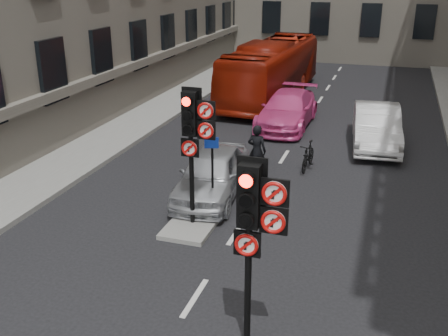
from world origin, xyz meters
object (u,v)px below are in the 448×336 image
Objects in this scene: car_silver at (212,173)px; bus_red at (272,70)px; signal_near at (254,217)px; car_pink at (287,110)px; car_white at (376,126)px; motorcyclist at (257,151)px; signal_far at (194,128)px; motorcycle at (308,156)px; info_sign at (212,164)px.

bus_red is (-1.16, 12.58, 0.75)m from car_silver.
signal_near is at bearing -69.16° from car_silver.
car_white is at bearing -22.38° from car_pink.
signal_near is 0.85× the size of car_silver.
signal_far is at bearing 87.42° from motorcyclist.
car_silver is 2.71× the size of motorcycle.
info_sign reaches higher than car_pink.
car_silver is 3.89m from motorcycle.
signal_near is at bearing -102.65° from car_white.
motorcycle is 0.72× the size of info_sign.
signal_near is 0.76× the size of car_white.
motorcyclist is 3.32m from info_sign.
motorcycle is 0.90× the size of motorcyclist.
signal_far is 2.83m from car_silver.
car_pink reaches higher than motorcycle.
motorcycle is 4.87m from info_sign.
car_pink is at bearing -66.01° from bus_red.
bus_red is 10.82m from motorcyclist.
motorcyclist is at bearing 66.00° from info_sign.
car_white is (4.14, 8.29, -1.93)m from signal_far.
bus_red is 13.94m from info_sign.
signal_far is 4.42m from motorcyclist.
car_pink is at bearing 80.92° from car_silver.
car_pink is 2.30× the size of info_sign.
motorcycle is (-0.49, 9.10, -2.12)m from signal_near.
signal_far reaches higher than car_silver.
car_silver is 2.14m from motorcyclist.
car_white is 0.94× the size of car_pink.
motorcycle is (3.49, -9.49, -1.00)m from bus_red.
car_pink is (0.65, 7.86, 0.00)m from car_silver.
info_sign is (-0.40, -3.23, 0.65)m from motorcyclist.
signal_far is at bearing -91.76° from car_pink.
bus_red is at bearing 90.87° from car_silver.
signal_near reaches higher than car_silver.
motorcycle is at bearing -136.77° from motorcyclist.
signal_far is 1.66× the size of info_sign.
car_white is 5.58m from motorcyclist.
motorcyclist is at bearing 104.02° from signal_near.
signal_far is at bearing -123.17° from info_sign.
info_sign is (0.44, -1.27, 0.80)m from car_silver.
car_silver is at bearing 73.01° from motorcyclist.
signal_near reaches higher than bus_red.
car_pink is at bearing -81.98° from motorcyclist.
signal_far is 0.34× the size of bus_red.
info_sign reaches higher than car_silver.
car_white is at bearing -123.11° from motorcyclist.
car_silver is 0.40× the size of bus_red.
signal_far reaches higher than car_white.
signal_near reaches higher than motorcycle.
bus_red reaches higher than motorcycle.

